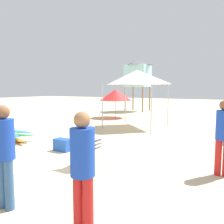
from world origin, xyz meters
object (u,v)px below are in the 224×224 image
stacked_plastic_chairs (89,140)px  popup_canopy (137,77)px  surfboard_pile (9,135)px  lifeguard_tower (138,73)px  beach_umbrella_left (116,95)px  lifeguard_near_left (4,150)px  cooler_box (63,145)px  lifeguard_near_right (83,165)px  lifeguard_near_center (223,133)px

stacked_plastic_chairs → popup_canopy: size_ratio=0.39×
surfboard_pile → lifeguard_tower: size_ratio=0.57×
stacked_plastic_chairs → beach_umbrella_left: beach_umbrella_left is taller
stacked_plastic_chairs → lifeguard_near_left: 2.28m
stacked_plastic_chairs → cooler_box: size_ratio=2.13×
surfboard_pile → beach_umbrella_left: beach_umbrella_left is taller
surfboard_pile → lifeguard_near_right: 6.48m
lifeguard_near_left → lifeguard_tower: lifeguard_tower is taller
lifeguard_near_left → surfboard_pile: bearing=144.3°
lifeguard_near_center → cooler_box: bearing=-176.9°
cooler_box → lifeguard_near_right: bearing=-43.9°
lifeguard_near_left → lifeguard_near_center: bearing=48.5°
stacked_plastic_chairs → popup_canopy: popup_canopy is taller
beach_umbrella_left → lifeguard_near_left: bearing=-69.4°
surfboard_pile → beach_umbrella_left: (0.22, 7.72, 1.30)m
cooler_box → stacked_plastic_chairs: bearing=-25.4°
popup_canopy → beach_umbrella_left: bearing=135.1°
lifeguard_near_center → popup_canopy: size_ratio=0.59×
surfboard_pile → lifeguard_near_left: bearing=-35.7°
lifeguard_near_center → lifeguard_near_right: size_ratio=1.03×
lifeguard_near_right → beach_umbrella_left: 12.03m
beach_umbrella_left → surfboard_pile: bearing=-91.6°
surfboard_pile → lifeguard_near_left: lifeguard_near_left is taller
lifeguard_near_center → surfboard_pile: bearing=-178.8°
lifeguard_near_left → beach_umbrella_left: beach_umbrella_left is taller
surfboard_pile → cooler_box: 2.74m
stacked_plastic_chairs → cooler_box: bearing=154.6°
surfboard_pile → beach_umbrella_left: size_ratio=1.17×
stacked_plastic_chairs → lifeguard_near_right: (1.46, -2.14, 0.28)m
lifeguard_near_right → cooler_box: size_ratio=3.11×
lifeguard_tower → cooler_box: bearing=-76.4°
lifeguard_near_left → lifeguard_tower: size_ratio=0.38×
beach_umbrella_left → cooler_box: size_ratio=4.05×
stacked_plastic_chairs → popup_canopy: (-1.35, 5.85, 1.81)m
lifeguard_tower → cooler_box: 13.34m
stacked_plastic_chairs → lifeguard_tower: (-4.59, 13.35, 2.55)m
lifeguard_near_center → lifeguard_tower: 14.63m
popup_canopy → lifeguard_tower: bearing=113.4°
lifeguard_near_left → lifeguard_tower: bearing=106.4°
stacked_plastic_chairs → lifeguard_near_left: bearing=-89.5°
lifeguard_near_left → stacked_plastic_chairs: bearing=90.5°
surfboard_pile → lifeguard_near_center: (7.13, 0.14, 0.75)m
surfboard_pile → lifeguard_near_right: bearing=-27.4°
lifeguard_near_left → popup_canopy: size_ratio=0.59×
stacked_plastic_chairs → lifeguard_near_left: (0.02, -2.26, 0.30)m
stacked_plastic_chairs → lifeguard_tower: lifeguard_tower is taller
stacked_plastic_chairs → beach_umbrella_left: bearing=115.3°
surfboard_pile → lifeguard_tower: bearing=91.5°
stacked_plastic_chairs → popup_canopy: 6.28m
lifeguard_near_center → beach_umbrella_left: bearing=132.4°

